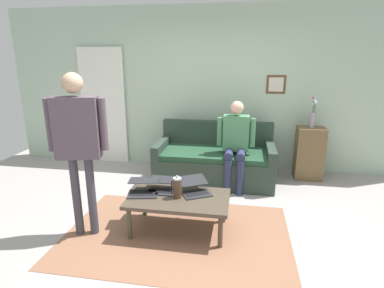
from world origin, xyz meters
TOP-DOWN VIEW (x-y plane):
  - ground_plane at (0.00, 0.00)m, footprint 7.68×7.68m
  - area_rug at (0.04, 0.12)m, footprint 2.44×1.64m
  - back_wall at (-0.00, -2.20)m, footprint 7.04×0.11m
  - interior_door at (1.86, -2.11)m, footprint 0.82×0.09m
  - couch at (-0.21, -1.53)m, footprint 1.79×0.90m
  - coffee_table at (0.04, 0.02)m, footprint 1.11×0.65m
  - laptop_left at (-0.12, -0.12)m, footprint 0.44×0.46m
  - laptop_center at (0.27, -0.11)m, footprint 0.32×0.31m
  - laptop_right at (0.45, -0.02)m, footprint 0.39×0.40m
  - french_press at (0.05, 0.04)m, footprint 0.11×0.09m
  - side_shelf at (-1.68, -1.83)m, footprint 0.42×0.32m
  - flower_vase at (-1.68, -1.83)m, footprint 0.09×0.09m
  - person_standing at (1.03, 0.26)m, footprint 0.61×0.29m
  - person_seated at (-0.53, -1.30)m, footprint 0.55×0.51m

SIDE VIEW (x-z plane):
  - ground_plane at x=0.00m, z-range 0.00..0.00m
  - area_rug at x=0.04m, z-range 0.00..0.01m
  - couch at x=-0.21m, z-range -0.13..0.75m
  - coffee_table at x=0.04m, z-range 0.16..0.56m
  - side_shelf at x=-1.68m, z-range 0.00..0.83m
  - laptop_center at x=0.27m, z-range 0.39..0.51m
  - laptop_left at x=-0.12m, z-range 0.38..0.52m
  - laptop_right at x=0.45m, z-range 0.38..0.52m
  - french_press at x=0.05m, z-range 0.39..0.65m
  - person_seated at x=-0.53m, z-range 0.09..1.37m
  - flower_vase at x=-1.68m, z-range 0.77..1.24m
  - interior_door at x=1.86m, z-range 0.00..2.05m
  - person_standing at x=1.03m, z-range 0.25..1.99m
  - back_wall at x=0.00m, z-range 0.00..2.70m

